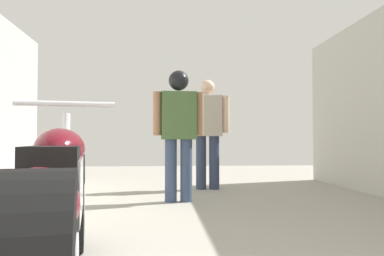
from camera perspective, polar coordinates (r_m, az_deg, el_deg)
ground_plane at (r=3.82m, az=0.71°, el=-13.43°), size 16.96×16.96×0.00m
motorcycle_maroon_cruiser at (r=2.09m, az=-19.26°, el=-11.12°), size 0.76×2.22×1.03m
mechanic_in_blue at (r=6.31m, az=2.27°, el=0.12°), size 0.71×0.30×1.75m
mechanic_with_helmet at (r=5.00m, az=-1.95°, el=0.75°), size 0.65×0.26×1.66m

